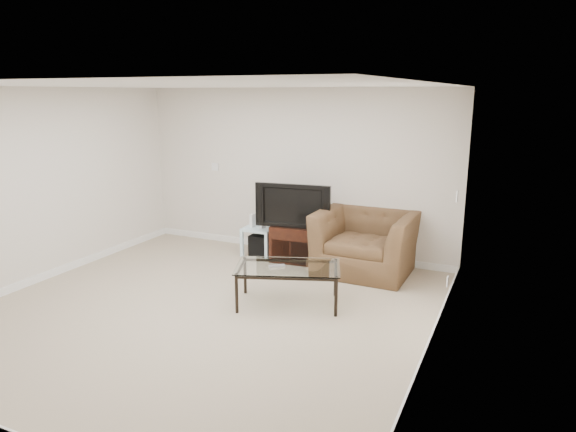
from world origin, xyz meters
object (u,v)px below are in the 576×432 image
at_px(recliner, 366,232).
at_px(coffee_table, 288,285).
at_px(tv_stand, 295,243).
at_px(side_table, 260,241).
at_px(subwoofer, 262,245).
at_px(television, 295,205).

height_order(recliner, coffee_table, recliner).
height_order(tv_stand, side_table, tv_stand).
bearing_deg(subwoofer, side_table, -144.88).
distance_m(recliner, coffee_table, 1.60).
bearing_deg(coffee_table, side_table, 127.40).
height_order(subwoofer, coffee_table, coffee_table).
relative_size(television, subwoofer, 3.17).
bearing_deg(coffee_table, subwoofer, 126.44).
distance_m(subwoofer, coffee_table, 1.94).
distance_m(television, subwoofer, 0.93).
bearing_deg(tv_stand, subwoofer, 167.44).
distance_m(side_table, subwoofer, 0.07).
relative_size(tv_stand, subwoofer, 2.02).
height_order(subwoofer, recliner, recliner).
bearing_deg(recliner, side_table, 178.83).
bearing_deg(recliner, tv_stand, -179.04).
distance_m(subwoofer, recliner, 1.70).
xyz_separation_m(tv_stand, coffee_table, (0.57, -1.48, -0.04)).
height_order(tv_stand, television, television).
xyz_separation_m(side_table, subwoofer, (0.03, 0.02, -0.06)).
bearing_deg(side_table, coffee_table, -52.60).
relative_size(tv_stand, side_table, 1.43).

